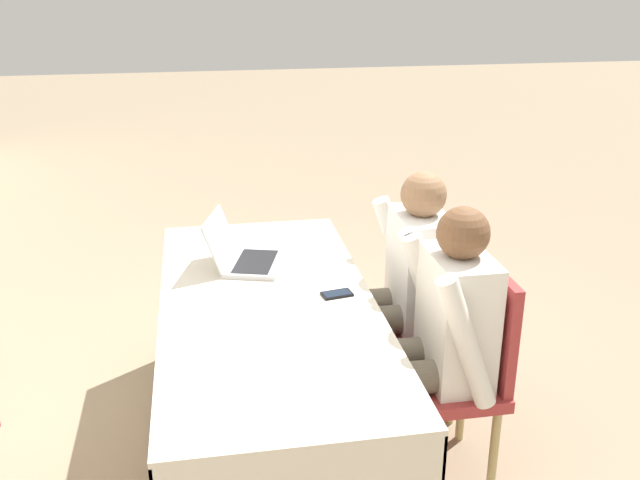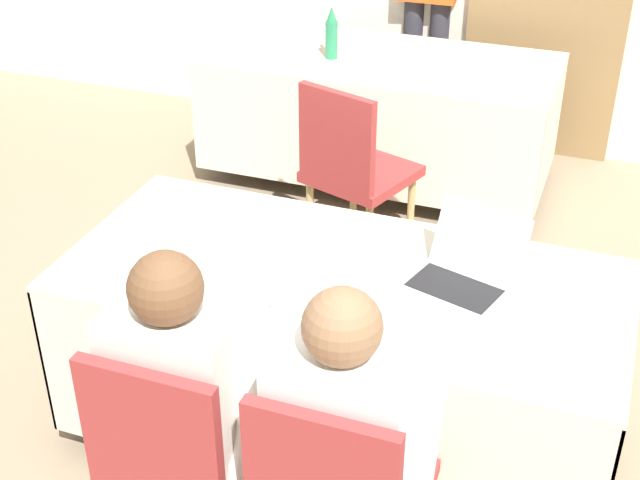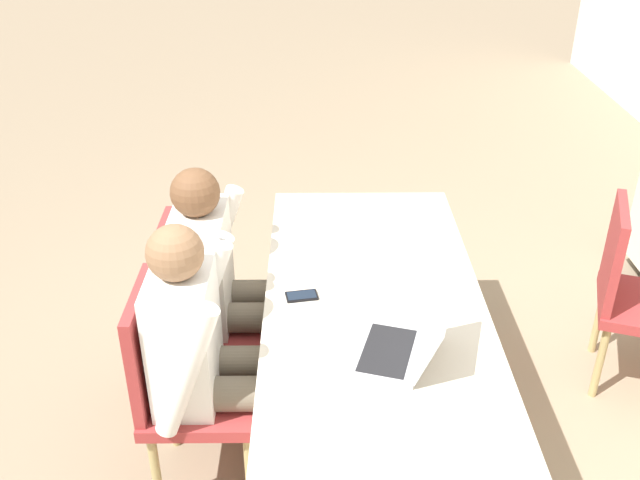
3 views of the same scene
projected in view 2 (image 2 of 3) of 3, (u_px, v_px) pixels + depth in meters
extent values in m
plane|color=gray|center=(340.00, 436.00, 3.31)|extent=(24.00, 24.00, 0.00)
cube|color=beige|center=(342.00, 276.00, 2.94)|extent=(1.87, 0.85, 0.02)
cube|color=beige|center=(297.00, 429.00, 2.76)|extent=(1.87, 0.01, 0.59)
cube|color=beige|center=(376.00, 286.00, 3.44)|extent=(1.87, 0.01, 0.59)
cube|color=beige|center=(110.00, 297.00, 3.38)|extent=(0.01, 0.85, 0.59)
cube|color=beige|center=(617.00, 412.00, 2.83)|extent=(0.01, 0.85, 0.59)
cylinder|color=#333333|center=(340.00, 425.00, 3.28)|extent=(0.06, 0.06, 0.11)
cube|color=beige|center=(381.00, 59.00, 4.76)|extent=(1.87, 0.85, 0.02)
cube|color=beige|center=(356.00, 143.00, 4.57)|extent=(1.87, 0.01, 0.59)
cube|color=beige|center=(400.00, 87.00, 5.25)|extent=(1.87, 0.01, 0.59)
cube|color=beige|center=(227.00, 91.00, 5.19)|extent=(0.01, 0.85, 0.59)
cube|color=beige|center=(550.00, 137.00, 4.64)|extent=(0.01, 0.85, 0.59)
cylinder|color=#333333|center=(377.00, 170.00, 5.09)|extent=(0.06, 0.06, 0.11)
cube|color=#B7B7BC|center=(454.00, 291.00, 2.84)|extent=(0.37, 0.31, 0.02)
cube|color=black|center=(454.00, 288.00, 2.83)|extent=(0.31, 0.23, 0.00)
cube|color=#B7B7BC|center=(480.00, 240.00, 2.89)|extent=(0.33, 0.17, 0.21)
cube|color=black|center=(480.00, 240.00, 2.89)|extent=(0.29, 0.15, 0.18)
cube|color=black|center=(315.00, 321.00, 2.71)|extent=(0.09, 0.13, 0.01)
cube|color=#192333|center=(315.00, 319.00, 2.70)|extent=(0.08, 0.12, 0.00)
cube|color=white|center=(539.00, 327.00, 2.69)|extent=(0.29, 0.35, 0.00)
cylinder|color=#288456|center=(331.00, 40.00, 4.70)|extent=(0.07, 0.07, 0.20)
cone|color=#288456|center=(332.00, 14.00, 4.63)|extent=(0.06, 0.06, 0.08)
cylinder|color=silver|center=(332.00, 6.00, 4.60)|extent=(0.03, 0.03, 0.01)
cylinder|color=tan|center=(175.00, 457.00, 2.94)|extent=(0.04, 0.04, 0.40)
cube|color=#9E3333|center=(193.00, 457.00, 2.64)|extent=(0.44, 0.44, 0.05)
cube|color=#9E3333|center=(151.00, 439.00, 2.35)|extent=(0.40, 0.04, 0.45)
cylinder|color=tan|center=(411.00, 212.00, 4.37)|extent=(0.04, 0.04, 0.40)
cylinder|color=tan|center=(353.00, 191.00, 4.56)|extent=(0.04, 0.04, 0.40)
cylinder|color=tan|center=(369.00, 241.00, 4.14)|extent=(0.04, 0.04, 0.40)
cylinder|color=tan|center=(310.00, 217.00, 4.33)|extent=(0.04, 0.04, 0.40)
cube|color=#9E3333|center=(362.00, 174.00, 4.24)|extent=(0.56, 0.56, 0.05)
cube|color=#9E3333|center=(336.00, 139.00, 3.97)|extent=(0.40, 0.17, 0.45)
cylinder|color=#665B4C|center=(237.00, 413.00, 2.67)|extent=(0.13, 0.42, 0.13)
cylinder|color=#665B4C|center=(184.00, 399.00, 2.72)|extent=(0.13, 0.42, 0.13)
cylinder|color=#665B4C|center=(264.00, 444.00, 2.96)|extent=(0.10, 0.10, 0.45)
cylinder|color=#665B4C|center=(215.00, 431.00, 3.01)|extent=(0.10, 0.10, 0.45)
cube|color=silver|center=(177.00, 394.00, 2.45)|extent=(0.36, 0.22, 0.52)
cylinder|color=silver|center=(252.00, 400.00, 2.41)|extent=(0.08, 0.26, 0.54)
cylinder|color=silver|center=(118.00, 366.00, 2.54)|extent=(0.08, 0.26, 0.54)
sphere|color=brown|center=(165.00, 288.00, 2.27)|extent=(0.20, 0.20, 0.20)
cylinder|color=#665B4C|center=(390.00, 453.00, 2.53)|extent=(0.13, 0.42, 0.13)
cylinder|color=#665B4C|center=(331.00, 437.00, 2.58)|extent=(0.13, 0.42, 0.13)
cylinder|color=#665B4C|center=(349.00, 467.00, 2.87)|extent=(0.10, 0.10, 0.45)
cube|color=white|center=(340.00, 436.00, 2.31)|extent=(0.36, 0.22, 0.52)
cylinder|color=white|center=(423.00, 443.00, 2.27)|extent=(0.08, 0.26, 0.54)
cylinder|color=white|center=(272.00, 405.00, 2.40)|extent=(0.08, 0.26, 0.54)
sphere|color=#8C6647|center=(342.00, 327.00, 2.13)|extent=(0.20, 0.20, 0.20)
cylinder|color=#33333D|center=(411.00, 66.00, 5.49)|extent=(0.12, 0.12, 0.85)
cylinder|color=#33333D|center=(437.00, 69.00, 5.45)|extent=(0.12, 0.12, 0.85)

